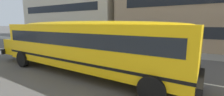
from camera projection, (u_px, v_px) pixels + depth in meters
ground_plane at (124, 70)px, 9.22m from camera, size 400.00×400.00×0.00m
sidewalk_far at (155, 52)px, 15.18m from camera, size 120.00×3.00×0.01m
lane_centreline at (124, 70)px, 9.22m from camera, size 110.00×0.16×0.01m
school_bus at (81, 42)px, 8.53m from camera, size 13.17×3.35×2.93m
parked_car_grey_by_lamppost at (34, 38)px, 20.91m from camera, size 3.97×2.01×1.64m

